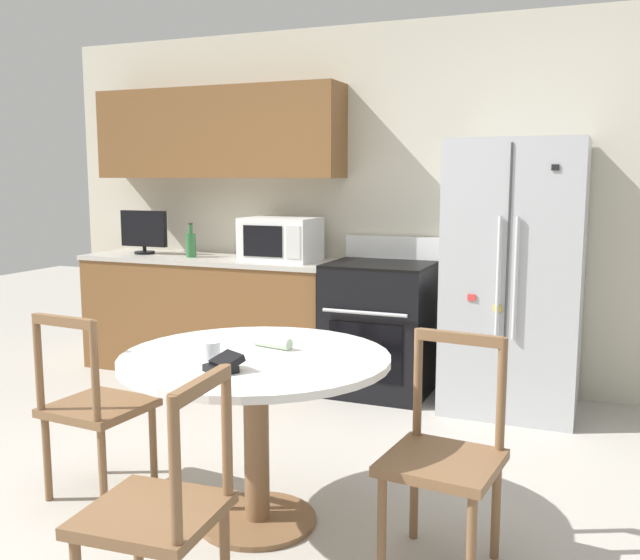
{
  "coord_description": "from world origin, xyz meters",
  "views": [
    {
      "loc": [
        1.65,
        -2.43,
        1.52
      ],
      "look_at": [
        0.18,
        1.15,
        0.95
      ],
      "focal_mm": 40.0,
      "sensor_mm": 36.0,
      "label": 1
    }
  ],
  "objects": [
    {
      "name": "dining_chair_right",
      "position": [
        1.1,
        0.18,
        0.43
      ],
      "size": [
        0.46,
        0.46,
        0.9
      ],
      "rotation": [
        0.0,
        0.0,
        3.04
      ],
      "color": "brown",
      "rests_on": "ground_plane"
    },
    {
      "name": "microwave",
      "position": [
        -0.59,
        2.27,
        1.06
      ],
      "size": [
        0.53,
        0.41,
        0.32
      ],
      "color": "white",
      "rests_on": "kitchen_counter"
    },
    {
      "name": "dining_table",
      "position": [
        0.27,
        0.2,
        0.61
      ],
      "size": [
        1.16,
        1.16,
        0.76
      ],
      "color": "white",
      "rests_on": "ground_plane"
    },
    {
      "name": "dining_chair_left",
      "position": [
        -0.56,
        0.15,
        0.43
      ],
      "size": [
        0.45,
        0.45,
        0.9
      ],
      "rotation": [
        0.0,
        0.0,
        6.2
      ],
      "color": "brown",
      "rests_on": "ground_plane"
    },
    {
      "name": "counter_bottle",
      "position": [
        -1.32,
        2.21,
        1.0
      ],
      "size": [
        0.08,
        0.08,
        0.26
      ],
      "color": "#2D6B38",
      "rests_on": "kitchen_counter"
    },
    {
      "name": "oven_range",
      "position": [
        0.18,
        2.26,
        0.47
      ],
      "size": [
        0.71,
        0.68,
        1.08
      ],
      "color": "black",
      "rests_on": "ground_plane"
    },
    {
      "name": "refrigerator",
      "position": [
        1.09,
        2.23,
        0.87
      ],
      "size": [
        0.83,
        0.73,
        1.74
      ],
      "color": "#B2B5BA",
      "rests_on": "ground_plane"
    },
    {
      "name": "back_wall",
      "position": [
        -0.31,
        2.59,
        1.44
      ],
      "size": [
        5.2,
        0.44,
        2.6
      ],
      "color": "beige",
      "rests_on": "ground_plane"
    },
    {
      "name": "wallet",
      "position": [
        0.28,
        -0.07,
        0.79
      ],
      "size": [
        0.17,
        0.17,
        0.07
      ],
      "color": "black",
      "rests_on": "dining_table"
    },
    {
      "name": "dining_chair_near",
      "position": [
        0.35,
        -0.62,
        0.43
      ],
      "size": [
        0.45,
        0.45,
        0.9
      ],
      "rotation": [
        0.0,
        0.0,
        1.64
      ],
      "color": "brown",
      "rests_on": "ground_plane"
    },
    {
      "name": "kitchen_counter",
      "position": [
        -1.2,
        2.29,
        0.45
      ],
      "size": [
        2.03,
        0.64,
        0.9
      ],
      "color": "brown",
      "rests_on": "ground_plane"
    },
    {
      "name": "ground_plane",
      "position": [
        0.0,
        0.0,
        0.0
      ],
      "size": [
        14.0,
        14.0,
        0.0
      ],
      "primitive_type": "plane",
      "color": "#B2ADA3"
    },
    {
      "name": "countertop_tv",
      "position": [
        -1.79,
        2.27,
        1.09
      ],
      "size": [
        0.4,
        0.16,
        0.35
      ],
      "color": "black",
      "rests_on": "kitchen_counter"
    },
    {
      "name": "candle_glass",
      "position": [
        0.14,
        0.05,
        0.79
      ],
      "size": [
        0.09,
        0.09,
        0.08
      ],
      "color": "silver",
      "rests_on": "dining_table"
    },
    {
      "name": "folded_napkin",
      "position": [
        0.28,
        0.34,
        0.79
      ],
      "size": [
        0.19,
        0.09,
        0.05
      ],
      "color": "beige",
      "rests_on": "dining_table"
    }
  ]
}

